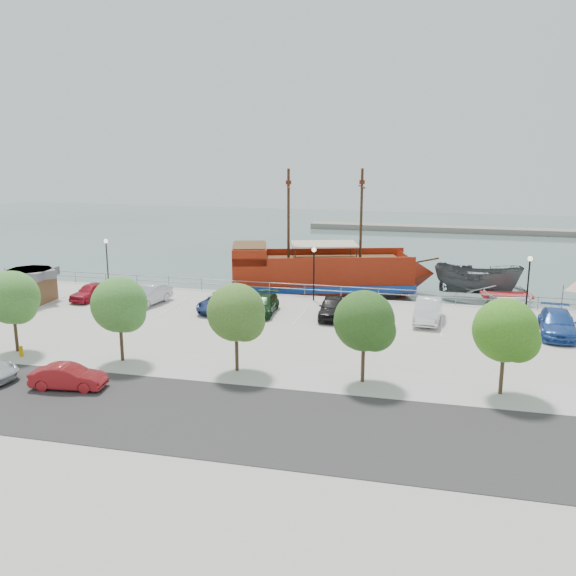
# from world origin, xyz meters

# --- Properties ---
(ground) EXTENTS (160.00, 160.00, 0.00)m
(ground) POSITION_xyz_m (0.00, 0.00, -1.00)
(ground) COLOR #3D5552
(land_slab) EXTENTS (100.00, 58.00, 1.20)m
(land_slab) POSITION_xyz_m (0.00, -21.00, -0.60)
(land_slab) COLOR #B4AA9D
(land_slab) RESTS_ON ground
(street) EXTENTS (100.00, 8.00, 0.04)m
(street) POSITION_xyz_m (0.00, -16.00, 0.01)
(street) COLOR #312E2D
(street) RESTS_ON land_slab
(sidewalk) EXTENTS (100.00, 4.00, 0.05)m
(sidewalk) POSITION_xyz_m (0.00, -10.00, 0.01)
(sidewalk) COLOR #B0ADA4
(sidewalk) RESTS_ON land_slab
(seawall_railing) EXTENTS (50.00, 0.06, 1.00)m
(seawall_railing) POSITION_xyz_m (0.00, 7.80, 0.53)
(seawall_railing) COLOR gray
(seawall_railing) RESTS_ON land_slab
(far_shore) EXTENTS (40.00, 3.00, 0.80)m
(far_shore) POSITION_xyz_m (10.00, 55.00, -0.60)
(far_shore) COLOR gray
(far_shore) RESTS_ON ground
(pirate_ship) EXTENTS (18.71, 9.84, 11.58)m
(pirate_ship) POSITION_xyz_m (0.77, 12.83, 0.94)
(pirate_ship) COLOR maroon
(pirate_ship) RESTS_ON ground
(patrol_boat) EXTENTS (7.94, 4.46, 2.90)m
(patrol_boat) POSITION_xyz_m (12.84, 14.09, 0.45)
(patrol_boat) COLOR #464749
(patrol_boat) RESTS_ON ground
(speedboat) EXTENTS (6.83, 8.70, 1.64)m
(speedboat) POSITION_xyz_m (15.09, 11.63, -0.18)
(speedboat) COLOR silver
(speedboat) RESTS_ON ground
(dock_west) EXTENTS (7.54, 4.15, 0.41)m
(dock_west) POSITION_xyz_m (-14.28, 9.20, -0.79)
(dock_west) COLOR slate
(dock_west) RESTS_ON ground
(dock_mid) EXTENTS (6.53, 2.61, 0.36)m
(dock_mid) POSITION_xyz_m (8.72, 9.20, -0.82)
(dock_mid) COLOR slate
(dock_mid) RESTS_ON ground
(dock_east) EXTENTS (7.82, 5.07, 0.43)m
(dock_east) POSITION_xyz_m (16.87, 9.20, -0.78)
(dock_east) COLOR gray
(dock_east) RESTS_ON ground
(shed) EXTENTS (3.35, 3.35, 2.64)m
(shed) POSITION_xyz_m (-21.52, 0.84, 1.41)
(shed) COLOR brown
(shed) RESTS_ON land_slab
(street_sedan) EXTENTS (4.00, 1.81, 1.27)m
(street_sedan) POSITION_xyz_m (-8.68, -14.49, 0.64)
(street_sedan) COLOR maroon
(street_sedan) RESTS_ON street
(fire_hydrant) EXTENTS (0.24, 0.24, 0.70)m
(fire_hydrant) POSITION_xyz_m (-14.15, -10.80, 0.38)
(fire_hydrant) COLOR #C98D01
(fire_hydrant) RESTS_ON sidewalk
(lamp_post_left) EXTENTS (0.36, 0.36, 4.28)m
(lamp_post_left) POSITION_xyz_m (-18.00, 6.50, 2.94)
(lamp_post_left) COLOR black
(lamp_post_left) RESTS_ON land_slab
(lamp_post_mid) EXTENTS (0.36, 0.36, 4.28)m
(lamp_post_mid) POSITION_xyz_m (0.00, 6.50, 2.94)
(lamp_post_mid) COLOR black
(lamp_post_mid) RESTS_ON land_slab
(lamp_post_right) EXTENTS (0.36, 0.36, 4.28)m
(lamp_post_right) POSITION_xyz_m (16.00, 6.50, 2.94)
(lamp_post_right) COLOR black
(lamp_post_right) RESTS_ON land_slab
(tree_b) EXTENTS (3.30, 3.20, 5.00)m
(tree_b) POSITION_xyz_m (-14.85, -10.07, 3.30)
(tree_b) COLOR #473321
(tree_b) RESTS_ON sidewalk
(tree_c) EXTENTS (3.30, 3.20, 5.00)m
(tree_c) POSITION_xyz_m (-7.85, -10.07, 3.30)
(tree_c) COLOR #473321
(tree_c) RESTS_ON sidewalk
(tree_d) EXTENTS (3.30, 3.20, 5.00)m
(tree_d) POSITION_xyz_m (-0.85, -10.07, 3.30)
(tree_d) COLOR #473321
(tree_d) RESTS_ON sidewalk
(tree_e) EXTENTS (3.30, 3.20, 5.00)m
(tree_e) POSITION_xyz_m (6.15, -10.07, 3.30)
(tree_e) COLOR #473321
(tree_e) RESTS_ON sidewalk
(tree_f) EXTENTS (3.30, 3.20, 5.00)m
(tree_f) POSITION_xyz_m (13.15, -10.07, 3.30)
(tree_f) COLOR #473321
(tree_f) RESTS_ON sidewalk
(parked_car_a) EXTENTS (2.16, 4.14, 1.34)m
(parked_car_a) POSITION_xyz_m (-17.36, 2.52, 0.67)
(parked_car_a) COLOR #AF1729
(parked_car_a) RESTS_ON land_slab
(parked_car_b) EXTENTS (2.32, 4.59, 1.44)m
(parked_car_b) POSITION_xyz_m (-12.20, 2.28, 0.72)
(parked_car_b) COLOR #ADAFB6
(parked_car_b) RESTS_ON land_slab
(parked_car_c) EXTENTS (2.57, 4.99, 1.35)m
(parked_car_c) POSITION_xyz_m (-6.25, 1.98, 0.67)
(parked_car_c) COLOR navy
(parked_car_c) RESTS_ON land_slab
(parked_car_d) EXTENTS (2.16, 4.74, 1.35)m
(parked_car_d) POSITION_xyz_m (-2.89, 1.83, 0.67)
(parked_car_d) COLOR #133316
(parked_car_d) RESTS_ON land_slab
(parked_car_e) EXTENTS (2.17, 4.63, 1.53)m
(parked_car_e) POSITION_xyz_m (2.29, 1.99, 0.77)
(parked_car_e) COLOR black
(parked_car_e) RESTS_ON land_slab
(parked_car_f) EXTENTS (1.95, 4.93, 1.60)m
(parked_car_f) POSITION_xyz_m (9.02, 2.56, 0.80)
(parked_car_f) COLOR white
(parked_car_f) RESTS_ON land_slab
(parked_car_g) EXTENTS (3.23, 5.65, 1.48)m
(parked_car_g) POSITION_xyz_m (14.10, 2.80, 0.74)
(parked_car_g) COLOR #5B5C5F
(parked_car_g) RESTS_ON land_slab
(parked_car_h) EXTENTS (2.58, 5.58, 1.58)m
(parked_car_h) POSITION_xyz_m (17.37, 1.37, 0.79)
(parked_car_h) COLOR #2850A2
(parked_car_h) RESTS_ON land_slab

